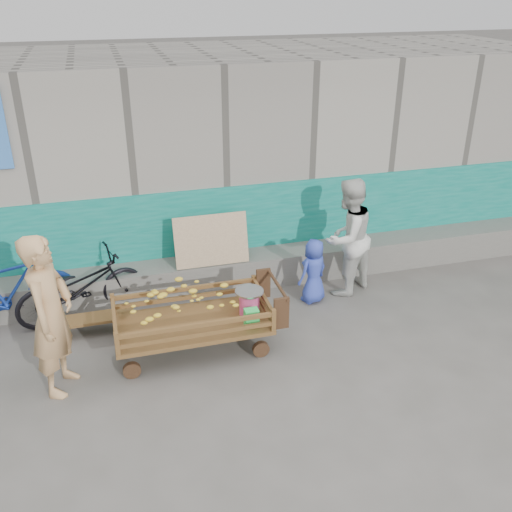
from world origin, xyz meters
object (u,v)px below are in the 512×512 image
object	(u,v)px
bicycle_dark	(81,287)
child	(314,271)
bicycle_blue	(10,292)
vendor_man	(51,316)
bench	(96,321)
banana_cart	(188,310)
woman	(347,237)

from	to	relation	value
bicycle_dark	child	bearing A→B (deg)	-114.49
bicycle_blue	vendor_man	bearing A→B (deg)	-176.32
bicycle_dark	bench	bearing A→B (deg)	-177.75
bench	vendor_man	size ratio (longest dim) A/B	0.52
vendor_man	bench	bearing A→B (deg)	-2.38
banana_cart	woman	bearing A→B (deg)	20.42
woman	bicycle_dark	xyz separation A→B (m)	(-3.53, 0.27, -0.39)
bicycle_blue	child	bearing A→B (deg)	-115.93
bench	child	world-z (taller)	child
vendor_man	child	bearing A→B (deg)	-53.88
bench	bicycle_blue	size ratio (longest dim) A/B	0.57
woman	bicycle_blue	bearing A→B (deg)	-31.85
bicycle_dark	banana_cart	bearing A→B (deg)	-149.95
vendor_man	bicycle_dark	bearing A→B (deg)	9.92
child	bicycle_dark	bearing A→B (deg)	-31.47
banana_cart	bicycle_blue	size ratio (longest dim) A/B	1.19
banana_cart	woman	xyz separation A→B (m)	(2.32, 0.87, 0.26)
banana_cart	bench	xyz separation A→B (m)	(-1.05, 0.69, -0.39)
woman	child	world-z (taller)	woman
vendor_man	bicycle_blue	distance (m)	1.58
bicycle_dark	bicycle_blue	world-z (taller)	bicycle_blue
bench	vendor_man	bearing A→B (deg)	-111.55
banana_cart	bicycle_blue	bearing A→B (deg)	150.83
banana_cart	child	xyz separation A→B (m)	(1.80, 0.72, -0.11)
bench	bicycle_dark	bearing A→B (deg)	108.78
banana_cart	bicycle_dark	world-z (taller)	bicycle_dark
bench	bicycle_dark	world-z (taller)	bicycle_dark
banana_cart	woman	size ratio (longest dim) A/B	1.18
banana_cart	vendor_man	bearing A→B (deg)	-169.42
child	bench	bearing A→B (deg)	-23.03
bicycle_blue	bicycle_dark	bearing A→B (deg)	-109.69
vendor_man	bicycle_dark	distance (m)	1.50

